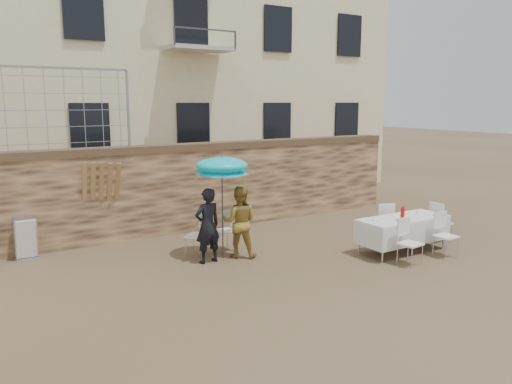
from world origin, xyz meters
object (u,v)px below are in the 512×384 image
man_suit (208,226)px  table_chair_front_right (446,235)px  couple_chair_right (225,230)px  couple_chair_left (197,234)px  table_chair_back (383,222)px  umbrella (222,169)px  table_chair_front_left (410,242)px  banquet_table (403,219)px  table_chair_side (441,222)px  woman_dress (239,222)px  chair_stack_right (24,236)px  soda_bottle (403,214)px

man_suit → table_chair_front_right: man_suit is taller
man_suit → couple_chair_right: bearing=-147.4°
couple_chair_left → table_chair_back: bearing=123.8°
table_chair_back → umbrella: bearing=7.2°
umbrella → table_chair_front_left: 4.12m
banquet_table → table_chair_side: bearing=4.1°
man_suit → table_chair_front_right: size_ratio=1.63×
banquet_table → woman_dress: bearing=154.5°
banquet_table → table_chair_front_right: table_chair_front_right is taller
man_suit → banquet_table: size_ratio=0.74×
woman_dress → table_chair_front_right: 4.42m
couple_chair_left → table_chair_back: size_ratio=1.00×
table_chair_back → chair_stack_right: size_ratio=1.04×
man_suit → banquet_table: man_suit is taller
couple_chair_left → banquet_table: couple_chair_left is taller
table_chair_front_left → table_chair_side: (2.00, 0.85, 0.00)m
banquet_table → soda_bottle: soda_bottle is taller
umbrella → table_chair_back: umbrella is taller
couple_chair_left → table_chair_front_left: same height
couple_chair_right → table_chair_side: size_ratio=1.00×
table_chair_back → table_chair_front_left: bearing=82.6°
woman_dress → umbrella: umbrella is taller
table_chair_front_left → chair_stack_right: 8.09m
table_chair_side → table_chair_front_left: bearing=113.7°
umbrella → table_chair_back: size_ratio=2.12×
table_chair_front_left → chair_stack_right: bearing=137.6°
soda_bottle → chair_stack_right: size_ratio=0.28×
table_chair_front_left → table_chair_side: same height
woman_dress → table_chair_front_left: (2.66, -2.31, -0.29)m
man_suit → couple_chair_left: (-0.00, 0.55, -0.30)m
woman_dress → soda_bottle: bearing=-174.1°
woman_dress → couple_chair_left: 0.97m
couple_chair_left → banquet_table: bearing=113.4°
umbrella → table_chair_front_right: umbrella is taller
couple_chair_left → banquet_table: 4.54m
woman_dress → umbrella: bearing=19.1°
woman_dress → couple_chair_left: (-0.75, 0.55, -0.29)m
couple_chair_right → chair_stack_right: 4.29m
table_chair_front_right → table_chair_side: 1.24m
chair_stack_right → table_chair_front_left: bearing=-35.5°
table_chair_back → couple_chair_right: bearing=-0.5°
table_chair_side → chair_stack_right: 9.41m
table_chair_front_right → chair_stack_right: bearing=149.0°
umbrella → table_chair_front_right: size_ratio=2.12×
table_chair_front_right → table_chair_side: (0.90, 0.85, 0.00)m
couple_chair_right → table_chair_back: size_ratio=1.00×
man_suit → table_chair_front_left: (3.41, -2.31, -0.30)m
soda_bottle → table_chair_front_left: bearing=-123.7°
banquet_table → soda_bottle: bearing=-143.1°
man_suit → couple_chair_right: (0.70, 0.55, -0.30)m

